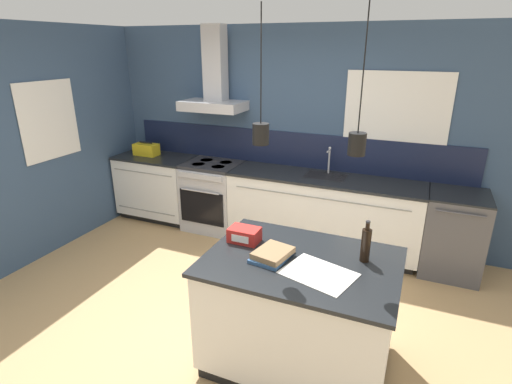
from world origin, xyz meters
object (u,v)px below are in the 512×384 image
object	(u,v)px
bottle_on_island	(366,244)
yellow_toolbox	(146,149)
red_supply_box	(244,235)
oven_range	(213,196)
dishwasher	(453,234)
book_stack	(273,254)

from	to	relation	value
bottle_on_island	yellow_toolbox	bearing A→B (deg)	151.42
bottle_on_island	red_supply_box	distance (m)	0.92
yellow_toolbox	oven_range	bearing A→B (deg)	-0.24
dishwasher	yellow_toolbox	distance (m)	4.01
dishwasher	oven_range	bearing A→B (deg)	-179.92
oven_range	red_supply_box	distance (m)	2.32
book_stack	red_supply_box	distance (m)	0.34
oven_range	yellow_toolbox	xyz separation A→B (m)	(-1.04, 0.00, 0.54)
dishwasher	book_stack	distance (m)	2.45
yellow_toolbox	bottle_on_island	bearing A→B (deg)	-28.58
oven_range	bottle_on_island	xyz separation A→B (m)	(2.23, -1.78, 0.58)
oven_range	bottle_on_island	world-z (taller)	bottle_on_island
oven_range	red_supply_box	bearing A→B (deg)	-54.49
dishwasher	red_supply_box	world-z (taller)	red_supply_box
bottle_on_island	red_supply_box	bearing A→B (deg)	-176.06
dishwasher	book_stack	size ratio (longest dim) A/B	2.66
bottle_on_island	book_stack	xyz separation A→B (m)	(-0.62, -0.23, -0.10)
dishwasher	red_supply_box	xyz separation A→B (m)	(-1.62, -1.84, 0.51)
red_supply_box	yellow_toolbox	world-z (taller)	yellow_toolbox
book_stack	dishwasher	bearing A→B (deg)	56.66
book_stack	yellow_toolbox	bearing A→B (deg)	142.92
dishwasher	bottle_on_island	world-z (taller)	bottle_on_island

